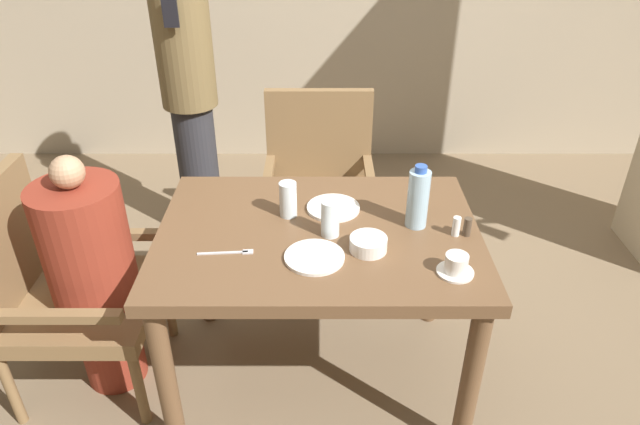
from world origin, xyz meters
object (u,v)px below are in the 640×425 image
teacup_with_saucer (457,266)px  water_bottle (420,198)px  diner_in_left_chair (95,275)px  standing_host (190,83)px  bowl_small (370,244)px  chair_left_side (59,284)px  plate_main_right (335,208)px  plate_main_left (316,257)px  glass_tall_mid (290,199)px  glass_tall_near (332,218)px  chair_far_side (320,182)px

teacup_with_saucer → water_bottle: (-0.09, 0.29, 0.08)m
diner_in_left_chair → standing_host: bearing=80.6°
teacup_with_saucer → bowl_small: size_ratio=0.94×
diner_in_left_chair → water_bottle: 1.25m
chair_left_side → diner_in_left_chair: bearing=0.0°
chair_left_side → bowl_small: size_ratio=7.05×
chair_left_side → plate_main_right: size_ratio=4.47×
plate_main_left → bowl_small: bearing=15.4°
plate_main_left → glass_tall_mid: size_ratio=1.49×
diner_in_left_chair → glass_tall_near: diner_in_left_chair is taller
chair_left_side → water_bottle: bearing=1.6°
standing_host → glass_tall_near: (0.71, -1.14, -0.11)m
plate_main_left → plate_main_right: size_ratio=1.00×
chair_far_side → standing_host: bearing=157.6°
bowl_small → water_bottle: (0.18, 0.16, 0.09)m
diner_in_left_chair → chair_left_side: bearing=-180.0°
water_bottle → glass_tall_mid: bearing=171.7°
chair_left_side → glass_tall_near: (1.04, -0.03, 0.32)m
diner_in_left_chair → glass_tall_mid: 0.80m
chair_left_side → teacup_with_saucer: chair_left_side is taller
chair_left_side → bowl_small: 1.21m
chair_left_side → chair_far_side: 1.30m
standing_host → water_bottle: standing_host is taller
standing_host → glass_tall_near: standing_host is taller
bowl_small → chair_far_side: bearing=100.1°
chair_left_side → glass_tall_mid: 0.95m
teacup_with_saucer → glass_tall_near: bearing=150.8°
teacup_with_saucer → glass_tall_mid: bearing=147.3°
chair_left_side → plate_main_right: 1.10m
diner_in_left_chair → chair_far_side: 1.19m
bowl_small → teacup_with_saucer: bearing=-25.3°
plate_main_left → bowl_small: (0.18, 0.05, 0.02)m
glass_tall_near → chair_left_side: bearing=178.5°
bowl_small → chair_left_side: bearing=174.0°
standing_host → teacup_with_saucer: size_ratio=13.91×
plate_main_right → teacup_with_saucer: bearing=-46.0°
chair_far_side → plate_main_left: bearing=-90.8°
chair_far_side → standing_host: 0.84m
standing_host → glass_tall_near: size_ratio=12.30×
plate_main_right → glass_tall_mid: glass_tall_mid is taller
bowl_small → glass_tall_near: glass_tall_near is taller
diner_in_left_chair → bowl_small: bearing=-6.8°
chair_left_side → standing_host: standing_host is taller
water_bottle → glass_tall_mid: water_bottle is taller
diner_in_left_chair → plate_main_left: size_ratio=5.04×
standing_host → glass_tall_mid: size_ratio=12.30×
standing_host → glass_tall_mid: (0.56, -1.00, -0.11)m
chair_far_side → water_bottle: 0.95m
chair_left_side → teacup_with_saucer: (1.44, -0.25, 0.28)m
plate_main_left → water_bottle: 0.44m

